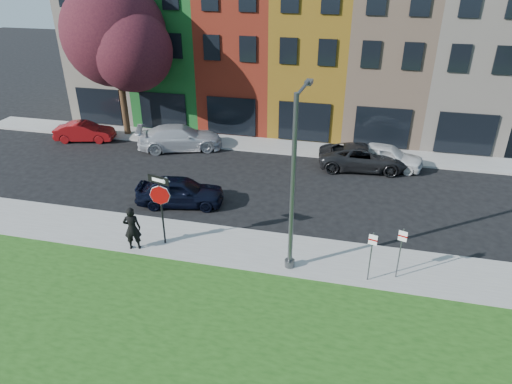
% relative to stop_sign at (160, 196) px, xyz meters
% --- Properties ---
extents(ground, '(120.00, 120.00, 0.00)m').
position_rel_stop_sign_xyz_m(ground, '(4.10, -2.55, -2.42)').
color(ground, black).
rests_on(ground, ground).
extents(sidewalk_near, '(40.00, 3.00, 0.12)m').
position_rel_stop_sign_xyz_m(sidewalk_near, '(6.10, 0.45, -2.36)').
color(sidewalk_near, gray).
rests_on(sidewalk_near, ground).
extents(sidewalk_far, '(40.00, 2.40, 0.12)m').
position_rel_stop_sign_xyz_m(sidewalk_far, '(1.10, 12.45, -2.36)').
color(sidewalk_far, gray).
rests_on(sidewalk_far, ground).
extents(rowhouse_block, '(30.00, 10.12, 10.00)m').
position_rel_stop_sign_xyz_m(rowhouse_block, '(1.60, 18.64, 2.57)').
color(rowhouse_block, beige).
rests_on(rowhouse_block, ground).
extents(stop_sign, '(1.02, 0.31, 3.22)m').
position_rel_stop_sign_xyz_m(stop_sign, '(0.00, 0.00, 0.00)').
color(stop_sign, black).
rests_on(stop_sign, sidewalk_near).
extents(man, '(0.99, 0.89, 1.97)m').
position_rel_stop_sign_xyz_m(man, '(-1.11, -0.65, -1.31)').
color(man, black).
rests_on(man, sidewalk_near).
extents(sedan_near, '(3.32, 4.99, 1.49)m').
position_rel_stop_sign_xyz_m(sedan_near, '(-0.72, 3.65, -1.67)').
color(sedan_near, black).
rests_on(sedan_near, ground).
extents(parked_car_red, '(3.09, 4.52, 1.29)m').
position_rel_stop_sign_xyz_m(parked_car_red, '(-10.42, 10.60, -1.77)').
color(parked_car_red, maroon).
rests_on(parked_car_red, ground).
extents(parked_car_silver, '(5.76, 6.86, 1.57)m').
position_rel_stop_sign_xyz_m(parked_car_silver, '(-3.54, 10.69, -1.63)').
color(parked_car_silver, '#BBBBC1').
rests_on(parked_car_silver, ground).
extents(parked_car_dark, '(3.49, 5.69, 1.44)m').
position_rel_stop_sign_xyz_m(parked_car_dark, '(8.10, 10.30, -1.69)').
color(parked_car_dark, black).
rests_on(parked_car_dark, ground).
extents(parked_car_white, '(2.91, 4.69, 1.43)m').
position_rel_stop_sign_xyz_m(parked_car_white, '(9.45, 10.79, -1.70)').
color(parked_car_white, white).
rests_on(parked_car_white, ground).
extents(street_lamp, '(0.48, 2.58, 7.08)m').
position_rel_stop_sign_xyz_m(street_lamp, '(5.57, -0.17, 1.28)').
color(street_lamp, '#4C4F52').
rests_on(street_lamp, sidewalk_near).
extents(parking_sign_a, '(0.32, 0.12, 2.15)m').
position_rel_stop_sign_xyz_m(parking_sign_a, '(8.63, -0.57, -0.95)').
color(parking_sign_a, '#4C4F52').
rests_on(parking_sign_a, sidewalk_near).
extents(parking_sign_b, '(0.31, 0.13, 2.21)m').
position_rel_stop_sign_xyz_m(parking_sign_b, '(9.69, -0.14, -0.92)').
color(parking_sign_b, '#4C4F52').
rests_on(parking_sign_b, sidewalk_near).
extents(tree_purple, '(7.97, 6.98, 10.01)m').
position_rel_stop_sign_xyz_m(tree_purple, '(-8.03, 12.37, 4.22)').
color(tree_purple, black).
rests_on(tree_purple, sidewalk_far).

